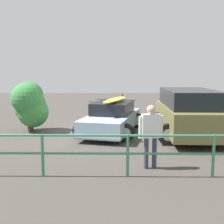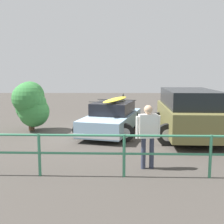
% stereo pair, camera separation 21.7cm
% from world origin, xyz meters
% --- Properties ---
extents(ground_plane, '(44.00, 44.00, 0.02)m').
position_xyz_m(ground_plane, '(0.00, 0.00, -0.01)').
color(ground_plane, '#423D38').
rests_on(ground_plane, ground).
extents(sedan_car, '(2.95, 4.50, 1.54)m').
position_xyz_m(sedan_car, '(-0.62, 0.02, 0.61)').
color(sedan_car, '#8CADC6').
rests_on(sedan_car, ground).
extents(suv_car, '(2.85, 4.72, 1.82)m').
position_xyz_m(suv_car, '(-3.55, 0.74, 0.94)').
color(suv_car, brown).
rests_on(suv_car, ground).
extents(person_bystander, '(0.64, 0.26, 1.65)m').
position_xyz_m(person_bystander, '(-1.54, 4.35, 0.99)').
color(person_bystander, '#33384C').
rests_on(person_bystander, ground).
extents(railing_fence, '(10.18, 0.35, 1.03)m').
position_xyz_m(railing_fence, '(-1.92, 4.98, 0.70)').
color(railing_fence, '#387F5B').
rests_on(railing_fence, ground).
extents(bush_near_left, '(1.48, 1.60, 2.09)m').
position_xyz_m(bush_near_left, '(2.81, -0.29, 1.16)').
color(bush_near_left, brown).
rests_on(bush_near_left, ground).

